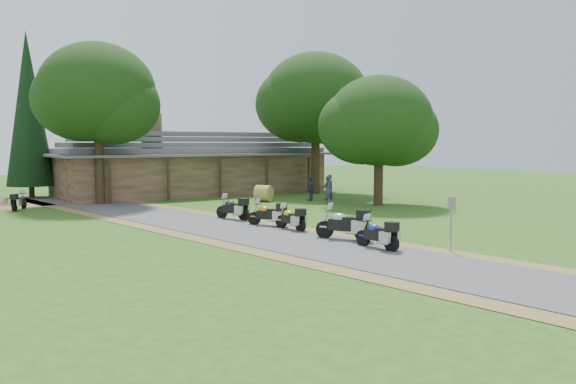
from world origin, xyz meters
TOP-DOWN VIEW (x-y plane):
  - ground at (0.00, 0.00)m, footprint 120.00×120.00m
  - driveway at (-0.50, 4.00)m, footprint 51.95×51.95m
  - lodge at (6.00, 24.00)m, footprint 21.40×9.40m
  - motorcycle_row_a at (1.44, -1.55)m, footprint 0.70×1.85m
  - motorcycle_row_b at (1.68, 0.63)m, footprint 1.62×2.22m
  - motorcycle_row_c at (1.42, 4.04)m, footprint 0.75×1.77m
  - motorcycle_row_d at (1.22, 5.65)m, footprint 1.45×1.91m
  - motorcycle_row_e at (0.95, 8.58)m, footprint 1.22×2.00m
  - motorcycle_carport_b at (-7.36, 19.48)m, footprint 1.33×1.69m
  - person_a at (9.77, 11.67)m, footprint 0.64×0.47m
  - person_b at (11.46, 13.91)m, footprint 0.67×0.65m
  - person_c at (10.00, 13.93)m, footprint 0.52×0.63m
  - hay_bale at (7.13, 15.38)m, footprint 1.47×1.44m
  - sign_post at (3.25, -3.48)m, footprint 0.37×0.06m
  - oak_lodge_left at (-2.51, 19.85)m, footprint 7.37×7.37m
  - oak_lodge_right at (13.69, 18.21)m, footprint 8.26×8.26m
  - oak_driveway at (11.97, 9.38)m, footprint 6.73×6.73m
  - cedar_near at (-5.30, 27.12)m, footprint 3.31×3.31m

SIDE VIEW (x-z plane):
  - ground at x=0.00m, z-range 0.00..0.00m
  - driveway at x=-0.50m, z-range 0.00..0.00m
  - hay_bale at x=7.13m, z-range 0.00..1.11m
  - motorcycle_carport_b at x=-7.36m, z-range 0.00..1.13m
  - motorcycle_row_c at x=1.42m, z-range 0.00..1.18m
  - motorcycle_row_a at x=1.44m, z-range 0.00..1.24m
  - motorcycle_row_d at x=1.22m, z-range 0.00..1.27m
  - motorcycle_row_e at x=0.95m, z-range 0.00..1.30m
  - motorcycle_row_b at x=1.68m, z-range 0.00..1.46m
  - person_b at x=11.46m, z-range 0.00..1.91m
  - person_c at x=10.00m, z-range 0.00..1.94m
  - sign_post at x=3.25m, z-range 0.00..2.03m
  - person_a at x=9.77m, z-range 0.00..2.25m
  - lodge at x=6.00m, z-range 0.00..4.90m
  - oak_driveway at x=11.97m, z-range 0.00..8.63m
  - oak_lodge_left at x=-2.51m, z-range 0.00..11.57m
  - cedar_near at x=-5.30m, z-range 0.00..11.90m
  - oak_lodge_right at x=13.69m, z-range 0.00..11.99m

